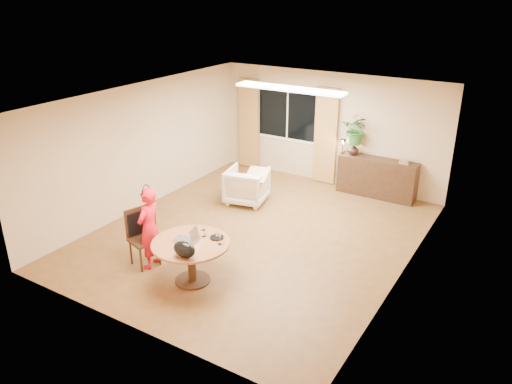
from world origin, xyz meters
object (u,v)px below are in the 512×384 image
(child, at_px, (149,228))
(dining_chair, at_px, (144,239))
(sideboard, at_px, (377,178))
(dining_table, at_px, (191,251))
(armchair, at_px, (247,186))

(child, bearing_deg, dining_chair, -83.46)
(dining_chair, bearing_deg, sideboard, 82.30)
(dining_table, relative_size, sideboard, 0.71)
(dining_chair, xyz_separation_m, child, (0.12, 0.03, 0.21))
(dining_table, xyz_separation_m, child, (-0.87, 0.02, 0.15))
(dining_chair, bearing_deg, child, 31.02)
(sideboard, bearing_deg, armchair, -141.44)
(dining_chair, relative_size, sideboard, 0.57)
(dining_table, xyz_separation_m, sideboard, (1.33, 4.90, -0.12))
(child, distance_m, sideboard, 5.36)
(dining_table, height_order, dining_chair, dining_chair)
(dining_table, distance_m, sideboard, 5.08)
(child, bearing_deg, dining_table, 81.75)
(dining_table, distance_m, child, 0.89)
(dining_chair, bearing_deg, armchair, 106.61)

